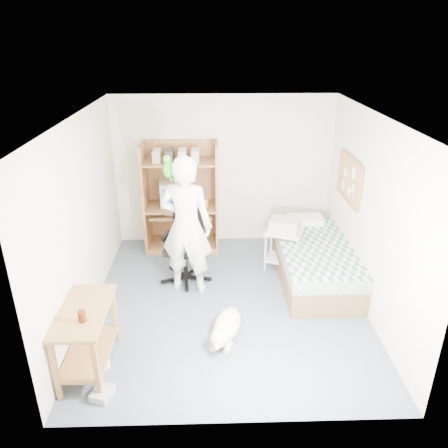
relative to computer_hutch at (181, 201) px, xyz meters
name	(u,v)px	position (x,y,z in m)	size (l,w,h in m)	color
floor	(228,302)	(0.70, -1.74, -0.82)	(4.00, 4.00, 0.00)	#475260
wall_back	(223,171)	(0.70, 0.26, 0.43)	(3.60, 0.02, 2.50)	beige
wall_right	(371,217)	(2.50, -1.74, 0.43)	(0.02, 4.00, 2.50)	beige
wall_left	(83,220)	(-1.10, -1.74, 0.43)	(0.02, 4.00, 2.50)	beige
ceiling	(228,117)	(0.70, -1.74, 1.68)	(3.60, 4.00, 0.02)	white
computer_hutch	(181,201)	(0.00, 0.00, 0.00)	(1.20, 0.63, 1.80)	#8F5E31
bed	(314,261)	(2.00, -1.12, -0.53)	(1.02, 2.02, 0.66)	brown
side_desk	(86,330)	(-0.85, -2.94, -0.33)	(0.50, 1.00, 0.75)	brown
corkboard	(349,179)	(2.47, -0.84, 0.63)	(0.04, 0.94, 0.66)	#A07347
office_chair	(186,252)	(0.12, -1.05, -0.40)	(0.67, 0.67, 1.18)	black
person	(186,226)	(0.15, -1.36, 0.16)	(0.72, 0.47, 1.96)	white
parrot	(168,168)	(-0.05, -1.35, 0.98)	(0.14, 0.25, 0.40)	#1C9515
dog	(226,327)	(0.65, -2.48, -0.67)	(0.47, 0.92, 0.35)	beige
printer_cart	(284,243)	(1.59, -0.81, -0.40)	(0.65, 0.59, 0.64)	silver
printer	(285,225)	(1.59, -0.81, -0.09)	(0.42, 0.32, 0.18)	#A6A6A1
crt_monitor	(173,193)	(-0.14, 0.01, 0.15)	(0.46, 0.48, 0.39)	beige
keyboard	(180,213)	(-0.02, -0.16, -0.15)	(0.45, 0.16, 0.03)	beige
pencil_cup	(206,203)	(0.40, -0.09, 0.00)	(0.08, 0.08, 0.12)	gold
drink_glass	(82,316)	(-0.80, -3.13, -0.01)	(0.08, 0.08, 0.12)	#3E1809
floor_box_a	(95,365)	(-0.80, -2.97, -0.77)	(0.25, 0.20, 0.10)	white
floor_box_b	(102,394)	(-0.63, -3.37, -0.78)	(0.18, 0.22, 0.08)	#A5A4A0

